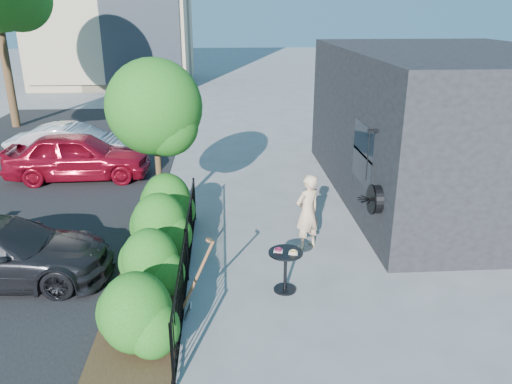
{
  "coord_description": "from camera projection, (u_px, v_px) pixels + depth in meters",
  "views": [
    {
      "loc": [
        -0.73,
        -8.64,
        5.02
      ],
      "look_at": [
        -0.05,
        1.64,
        1.2
      ],
      "focal_mm": 35.0,
      "sensor_mm": 36.0,
      "label": 1
    }
  ],
  "objects": [
    {
      "name": "woman",
      "position": [
        307.0,
        212.0,
        10.81
      ],
      "size": [
        0.74,
        0.68,
        1.71
      ],
      "primitive_type": "imported",
      "rotation": [
        0.0,
        0.0,
        3.7
      ],
      "color": "tan",
      "rests_on": "ground"
    },
    {
      "name": "shrubs",
      "position": [
        155.0,
        246.0,
        9.59
      ],
      "size": [
        1.1,
        5.6,
        1.24
      ],
      "color": "#1E5D15",
      "rests_on": "ground"
    },
    {
      "name": "ground",
      "position": [
        264.0,
        277.0,
        9.87
      ],
      "size": [
        120.0,
        120.0,
        0.0
      ],
      "primitive_type": "plane",
      "color": "gray",
      "rests_on": "ground"
    },
    {
      "name": "cafe_table",
      "position": [
        285.0,
        264.0,
        9.23
      ],
      "size": [
        0.64,
        0.64,
        0.86
      ],
      "rotation": [
        0.0,
        0.0,
        -0.2
      ],
      "color": "black",
      "rests_on": "ground"
    },
    {
      "name": "planting_bed",
      "position": [
        152.0,
        279.0,
        9.72
      ],
      "size": [
        1.3,
        6.0,
        0.08
      ],
      "primitive_type": "cube",
      "color": "#382616",
      "rests_on": "ground"
    },
    {
      "name": "car_red",
      "position": [
        78.0,
        156.0,
        15.33
      ],
      "size": [
        4.35,
        1.83,
        1.47
      ],
      "primitive_type": "imported",
      "rotation": [
        0.0,
        0.0,
        1.59
      ],
      "color": "maroon",
      "rests_on": "ground"
    },
    {
      "name": "car_darkgrey",
      "position": [
        0.0,
        251.0,
        9.58
      ],
      "size": [
        4.33,
        1.96,
        1.23
      ],
      "primitive_type": "imported",
      "rotation": [
        0.0,
        0.0,
        1.51
      ],
      "color": "black",
      "rests_on": "ground"
    },
    {
      "name": "fence",
      "position": [
        187.0,
        254.0,
        9.58
      ],
      "size": [
        0.05,
        6.05,
        1.1
      ],
      "color": "black",
      "rests_on": "ground"
    },
    {
      "name": "patio_tree",
      "position": [
        157.0,
        113.0,
        11.35
      ],
      "size": [
        2.2,
        2.2,
        3.94
      ],
      "color": "#3F2B19",
      "rests_on": "ground"
    },
    {
      "name": "shovel",
      "position": [
        196.0,
        283.0,
        8.38
      ],
      "size": [
        0.6,
        0.2,
        1.52
      ],
      "color": "brown",
      "rests_on": "ground"
    },
    {
      "name": "car_silver",
      "position": [
        75.0,
        145.0,
        16.67
      ],
      "size": [
        4.19,
        1.5,
        1.37
      ],
      "primitive_type": "imported",
      "rotation": [
        0.0,
        0.0,
        1.56
      ],
      "color": "silver",
      "rests_on": "ground"
    },
    {
      "name": "shop_building",
      "position": [
        450.0,
        124.0,
        13.72
      ],
      "size": [
        6.22,
        9.0,
        4.0
      ],
      "color": "black",
      "rests_on": "ground"
    }
  ]
}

